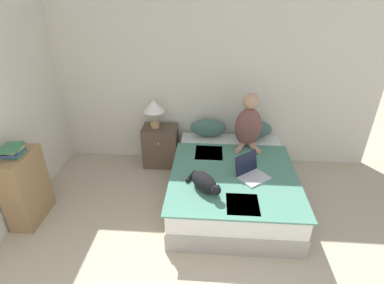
# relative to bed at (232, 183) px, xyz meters

# --- Properties ---
(wall_back) EXTENTS (5.19, 0.05, 2.55)m
(wall_back) POSITION_rel_bed_xyz_m (-0.49, 1.04, 1.03)
(wall_back) COLOR beige
(wall_back) RESTS_ON ground_plane
(bed) EXTENTS (1.53, 1.94, 0.49)m
(bed) POSITION_rel_bed_xyz_m (0.00, 0.00, 0.00)
(bed) COLOR #9E998E
(bed) RESTS_ON ground_plane
(pillow_near) EXTENTS (0.54, 0.23, 0.27)m
(pillow_near) POSITION_rel_bed_xyz_m (-0.33, 0.83, 0.39)
(pillow_near) COLOR #42665B
(pillow_near) RESTS_ON bed
(pillow_far) EXTENTS (0.54, 0.23, 0.27)m
(pillow_far) POSITION_rel_bed_xyz_m (0.33, 0.83, 0.39)
(pillow_far) COLOR #42665B
(pillow_far) RESTS_ON bed
(person_sitting) EXTENTS (0.37, 0.37, 0.78)m
(person_sitting) POSITION_rel_bed_xyz_m (0.22, 0.56, 0.60)
(person_sitting) COLOR brown
(person_sitting) RESTS_ON bed
(cat_tabby) EXTENTS (0.42, 0.54, 0.20)m
(cat_tabby) POSITION_rel_bed_xyz_m (-0.34, -0.50, 0.35)
(cat_tabby) COLOR black
(cat_tabby) RESTS_ON bed
(laptop_open) EXTENTS (0.45, 0.45, 0.26)m
(laptop_open) POSITION_rel_bed_xyz_m (0.20, -0.20, 0.31)
(laptop_open) COLOR #B7B7BC
(laptop_open) RESTS_ON bed
(nightstand) EXTENTS (0.52, 0.39, 0.64)m
(nightstand) POSITION_rel_bed_xyz_m (-1.05, 0.78, 0.07)
(nightstand) COLOR brown
(nightstand) RESTS_ON ground_plane
(table_lamp) EXTENTS (0.31, 0.31, 0.43)m
(table_lamp) POSITION_rel_bed_xyz_m (-1.12, 0.79, 0.71)
(table_lamp) COLOR tan
(table_lamp) RESTS_ON nightstand
(bookshelf) EXTENTS (0.27, 0.56, 0.88)m
(bookshelf) POSITION_rel_bed_xyz_m (-2.42, -0.53, 0.19)
(bookshelf) COLOR #99754C
(bookshelf) RESTS_ON ground_plane
(book_stack_top) EXTENTS (0.22, 0.26, 0.12)m
(book_stack_top) POSITION_rel_bed_xyz_m (-2.42, -0.53, 0.69)
(book_stack_top) COLOR #3D7A51
(book_stack_top) RESTS_ON bookshelf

